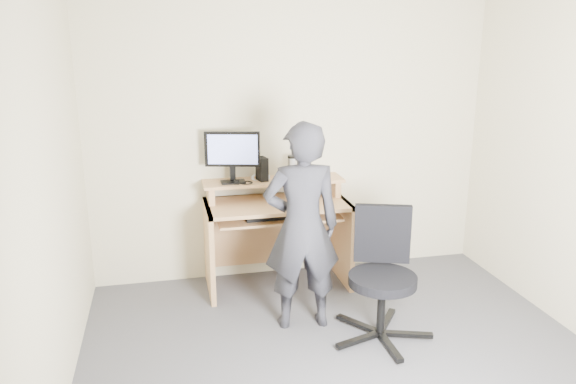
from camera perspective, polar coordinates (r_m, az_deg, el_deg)
name	(u,v)px	position (r m, az deg, el deg)	size (l,w,h in m)	color
ground	(354,377)	(3.79, 6.72, -18.12)	(3.50, 3.50, 0.00)	#56555B
back_wall	(292,136)	(4.91, 0.44, 5.67)	(3.50, 0.02, 2.50)	beige
desk	(275,222)	(4.84, -1.30, -3.10)	(1.20, 0.60, 0.91)	tan
monitor	(232,152)	(4.65, -5.67, 4.03)	(0.45, 0.14, 0.43)	black
external_drive	(262,169)	(4.75, -2.66, 2.36)	(0.07, 0.13, 0.20)	black
travel_mug	(292,168)	(4.81, 0.45, 2.44)	(0.08, 0.08, 0.18)	silver
smartphone	(317,178)	(4.84, 2.97, 1.46)	(0.07, 0.13, 0.01)	black
charger	(236,182)	(4.66, -5.25, 1.00)	(0.04, 0.04, 0.04)	black
headphones	(261,178)	(4.83, -2.81, 1.44)	(0.16, 0.16, 0.02)	silver
keyboard	(272,216)	(4.63, -1.60, -2.42)	(0.46, 0.18, 0.03)	black
mouse	(313,201)	(4.66, 2.56, -0.96)	(0.10, 0.06, 0.04)	black
office_chair	(382,270)	(4.07, 9.55, -7.79)	(0.73, 0.69, 0.91)	black
person	(302,227)	(4.05, 1.42, -3.58)	(0.56, 0.37, 1.54)	black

